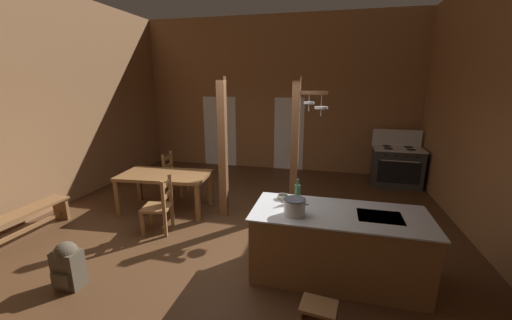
{
  "coord_description": "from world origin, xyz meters",
  "views": [
    {
      "loc": [
        1.44,
        -4.15,
        2.46
      ],
      "look_at": [
        0.33,
        0.53,
        1.22
      ],
      "focal_mm": 21.22,
      "sensor_mm": 36.0,
      "label": 1
    }
  ],
  "objects_px": {
    "kitchen_island": "(337,245)",
    "mixing_bowl_on_counter": "(283,197)",
    "stockpot_on_counter": "(295,207)",
    "bottle_tall_on_counter": "(297,193)",
    "bench_along_left_wall": "(21,220)",
    "backpack": "(67,263)",
    "dining_table": "(165,178)",
    "ladderback_chair_by_post": "(174,175)",
    "stove_range": "(396,166)",
    "step_stool": "(318,315)",
    "ladderback_chair_near_window": "(160,206)"
  },
  "relations": [
    {
      "from": "kitchen_island",
      "to": "mixing_bowl_on_counter",
      "type": "xyz_separation_m",
      "value": [
        -0.75,
        0.29,
        0.48
      ]
    },
    {
      "from": "stockpot_on_counter",
      "to": "bottle_tall_on_counter",
      "type": "distance_m",
      "value": 0.43
    },
    {
      "from": "bench_along_left_wall",
      "to": "bottle_tall_on_counter",
      "type": "height_order",
      "value": "bottle_tall_on_counter"
    },
    {
      "from": "backpack",
      "to": "stockpot_on_counter",
      "type": "xyz_separation_m",
      "value": [
        2.67,
        0.78,
        0.68
      ]
    },
    {
      "from": "dining_table",
      "to": "backpack",
      "type": "distance_m",
      "value": 2.43
    },
    {
      "from": "bottle_tall_on_counter",
      "to": "stockpot_on_counter",
      "type": "bearing_deg",
      "value": -88.5
    },
    {
      "from": "ladderback_chair_by_post",
      "to": "stove_range",
      "type": "bearing_deg",
      "value": 20.13
    },
    {
      "from": "bench_along_left_wall",
      "to": "stove_range",
      "type": "bearing_deg",
      "value": 33.55
    },
    {
      "from": "step_stool",
      "to": "backpack",
      "type": "xyz_separation_m",
      "value": [
        -3.02,
        -0.01,
        0.14
      ]
    },
    {
      "from": "mixing_bowl_on_counter",
      "to": "kitchen_island",
      "type": "bearing_deg",
      "value": -21.15
    },
    {
      "from": "mixing_bowl_on_counter",
      "to": "step_stool",
      "type": "bearing_deg",
      "value": -66.02
    },
    {
      "from": "bench_along_left_wall",
      "to": "bottle_tall_on_counter",
      "type": "xyz_separation_m",
      "value": [
        4.37,
        0.39,
        0.71
      ]
    },
    {
      "from": "stockpot_on_counter",
      "to": "ladderback_chair_by_post",
      "type": "bearing_deg",
      "value": 140.21
    },
    {
      "from": "dining_table",
      "to": "bottle_tall_on_counter",
      "type": "height_order",
      "value": "bottle_tall_on_counter"
    },
    {
      "from": "mixing_bowl_on_counter",
      "to": "bottle_tall_on_counter",
      "type": "relative_size",
      "value": 0.51
    },
    {
      "from": "bench_along_left_wall",
      "to": "bottle_tall_on_counter",
      "type": "relative_size",
      "value": 5.06
    },
    {
      "from": "ladderback_chair_near_window",
      "to": "step_stool",
      "type": "bearing_deg",
      "value": -30.24
    },
    {
      "from": "step_stool",
      "to": "bench_along_left_wall",
      "type": "relative_size",
      "value": 0.25
    },
    {
      "from": "kitchen_island",
      "to": "stove_range",
      "type": "distance_m",
      "value": 4.36
    },
    {
      "from": "ladderback_chair_near_window",
      "to": "bench_along_left_wall",
      "type": "xyz_separation_m",
      "value": [
        -2.06,
        -0.74,
        -0.14
      ]
    },
    {
      "from": "ladderback_chair_near_window",
      "to": "bottle_tall_on_counter",
      "type": "xyz_separation_m",
      "value": [
        2.31,
        -0.35,
        0.57
      ]
    },
    {
      "from": "stockpot_on_counter",
      "to": "stove_range",
      "type": "bearing_deg",
      "value": 64.73
    },
    {
      "from": "kitchen_island",
      "to": "step_stool",
      "type": "xyz_separation_m",
      "value": [
        -0.19,
        -0.97,
        -0.27
      ]
    },
    {
      "from": "ladderback_chair_near_window",
      "to": "bottle_tall_on_counter",
      "type": "relative_size",
      "value": 2.99
    },
    {
      "from": "stockpot_on_counter",
      "to": "mixing_bowl_on_counter",
      "type": "relative_size",
      "value": 2.08
    },
    {
      "from": "stockpot_on_counter",
      "to": "bottle_tall_on_counter",
      "type": "xyz_separation_m",
      "value": [
        -0.01,
        0.43,
        0.02
      ]
    },
    {
      "from": "stockpot_on_counter",
      "to": "ladderback_chair_near_window",
      "type": "bearing_deg",
      "value": 161.43
    },
    {
      "from": "kitchen_island",
      "to": "stockpot_on_counter",
      "type": "bearing_deg",
      "value": -160.24
    },
    {
      "from": "bench_along_left_wall",
      "to": "mixing_bowl_on_counter",
      "type": "height_order",
      "value": "mixing_bowl_on_counter"
    },
    {
      "from": "stove_range",
      "to": "stockpot_on_counter",
      "type": "xyz_separation_m",
      "value": [
        -2.02,
        -4.29,
        0.51
      ]
    },
    {
      "from": "bench_along_left_wall",
      "to": "kitchen_island",
      "type": "bearing_deg",
      "value": 1.79
    },
    {
      "from": "stove_range",
      "to": "ladderback_chair_by_post",
      "type": "relative_size",
      "value": 1.39
    },
    {
      "from": "mixing_bowl_on_counter",
      "to": "dining_table",
      "type": "bearing_deg",
      "value": 155.31
    },
    {
      "from": "bench_along_left_wall",
      "to": "bottle_tall_on_counter",
      "type": "bearing_deg",
      "value": 5.13
    },
    {
      "from": "stove_range",
      "to": "step_stool",
      "type": "bearing_deg",
      "value": -108.28
    },
    {
      "from": "kitchen_island",
      "to": "stove_range",
      "type": "height_order",
      "value": "stove_range"
    },
    {
      "from": "dining_table",
      "to": "stove_range",
      "type": "bearing_deg",
      "value": 29.47
    },
    {
      "from": "stove_range",
      "to": "ladderback_chair_near_window",
      "type": "height_order",
      "value": "stove_range"
    },
    {
      "from": "ladderback_chair_by_post",
      "to": "backpack",
      "type": "xyz_separation_m",
      "value": [
        0.29,
        -3.25,
        -0.14
      ]
    },
    {
      "from": "stove_range",
      "to": "stockpot_on_counter",
      "type": "distance_m",
      "value": 4.77
    },
    {
      "from": "kitchen_island",
      "to": "bottle_tall_on_counter",
      "type": "height_order",
      "value": "bottle_tall_on_counter"
    },
    {
      "from": "step_stool",
      "to": "bottle_tall_on_counter",
      "type": "xyz_separation_m",
      "value": [
        -0.36,
        1.21,
        0.84
      ]
    },
    {
      "from": "backpack",
      "to": "mixing_bowl_on_counter",
      "type": "bearing_deg",
      "value": 27.3
    },
    {
      "from": "step_stool",
      "to": "bottle_tall_on_counter",
      "type": "relative_size",
      "value": 1.24
    },
    {
      "from": "step_stool",
      "to": "mixing_bowl_on_counter",
      "type": "xyz_separation_m",
      "value": [
        -0.56,
        1.26,
        0.75
      ]
    },
    {
      "from": "ladderback_chair_near_window",
      "to": "bench_along_left_wall",
      "type": "distance_m",
      "value": 2.19
    },
    {
      "from": "ladderback_chair_near_window",
      "to": "backpack",
      "type": "xyz_separation_m",
      "value": [
        -0.34,
        -1.56,
        -0.14
      ]
    },
    {
      "from": "backpack",
      "to": "ladderback_chair_near_window",
      "type": "bearing_deg",
      "value": 77.61
    },
    {
      "from": "step_stool",
      "to": "bench_along_left_wall",
      "type": "xyz_separation_m",
      "value": [
        -4.73,
        0.82,
        0.13
      ]
    },
    {
      "from": "backpack",
      "to": "ladderback_chair_by_post",
      "type": "bearing_deg",
      "value": 95.13
    }
  ]
}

